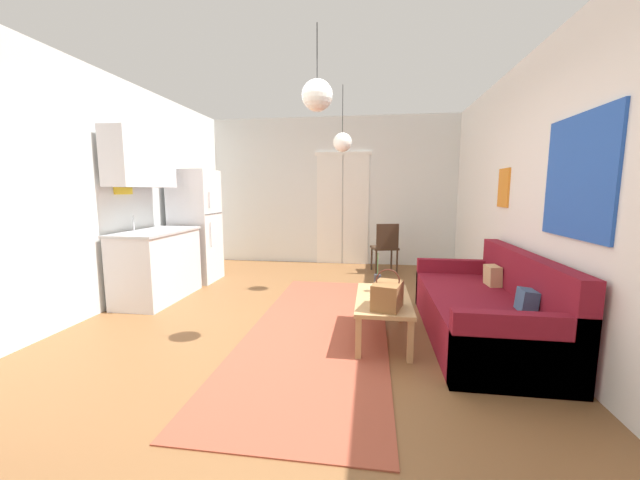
# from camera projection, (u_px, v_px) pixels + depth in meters

# --- Properties ---
(ground_plane) EXTENTS (5.23, 7.90, 0.10)m
(ground_plane) POSITION_uv_depth(u_px,v_px,m) (289.00, 342.00, 3.48)
(ground_plane) COLOR brown
(wall_back) EXTENTS (4.83, 0.13, 2.78)m
(wall_back) POSITION_uv_depth(u_px,v_px,m) (332.00, 192.00, 6.91)
(wall_back) COLOR silver
(wall_back) RESTS_ON ground_plane
(wall_right) EXTENTS (0.12, 7.50, 2.78)m
(wall_right) POSITION_uv_depth(u_px,v_px,m) (567.00, 193.00, 2.95)
(wall_right) COLOR white
(wall_right) RESTS_ON ground_plane
(wall_left) EXTENTS (0.12, 7.50, 2.78)m
(wall_left) POSITION_uv_depth(u_px,v_px,m) (59.00, 192.00, 3.62)
(wall_left) COLOR silver
(wall_left) RESTS_ON ground_plane
(area_rug) EXTENTS (1.36, 3.68, 0.01)m
(area_rug) POSITION_uv_depth(u_px,v_px,m) (319.00, 328.00, 3.70)
(area_rug) COLOR #9E4733
(area_rug) RESTS_ON ground_plane
(couch) EXTENTS (0.93, 2.05, 0.83)m
(couch) POSITION_uv_depth(u_px,v_px,m) (488.00, 311.00, 3.43)
(couch) COLOR maroon
(couch) RESTS_ON ground_plane
(coffee_table) EXTENTS (0.51, 1.04, 0.40)m
(coffee_table) POSITION_uv_depth(u_px,v_px,m) (383.00, 303.00, 3.42)
(coffee_table) COLOR tan
(coffee_table) RESTS_ON ground_plane
(bamboo_vase) EXTENTS (0.07, 0.07, 0.39)m
(bamboo_vase) POSITION_uv_depth(u_px,v_px,m) (377.00, 283.00, 3.61)
(bamboo_vase) COLOR #2D2D33
(bamboo_vase) RESTS_ON coffee_table
(handbag) EXTENTS (0.30, 0.37, 0.35)m
(handbag) POSITION_uv_depth(u_px,v_px,m) (387.00, 295.00, 3.09)
(handbag) COLOR brown
(handbag) RESTS_ON coffee_table
(refrigerator) EXTENTS (0.64, 0.63, 1.72)m
(refrigerator) POSITION_uv_depth(u_px,v_px,m) (196.00, 226.00, 5.57)
(refrigerator) COLOR white
(refrigerator) RESTS_ON ground_plane
(kitchen_counter) EXTENTS (0.62, 1.21, 2.14)m
(kitchen_counter) POSITION_uv_depth(u_px,v_px,m) (153.00, 237.00, 4.60)
(kitchen_counter) COLOR silver
(kitchen_counter) RESTS_ON ground_plane
(accent_chair) EXTENTS (0.50, 0.49, 0.86)m
(accent_chair) POSITION_uv_depth(u_px,v_px,m) (385.00, 245.00, 6.15)
(accent_chair) COLOR #382619
(accent_chair) RESTS_ON ground_plane
(pendant_lamp_near) EXTENTS (0.26, 0.26, 0.71)m
(pendant_lamp_near) POSITION_uv_depth(u_px,v_px,m) (317.00, 95.00, 3.03)
(pendant_lamp_near) COLOR black
(pendant_lamp_far) EXTENTS (0.25, 0.25, 0.86)m
(pendant_lamp_far) POSITION_uv_depth(u_px,v_px,m) (342.00, 142.00, 4.78)
(pendant_lamp_far) COLOR black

